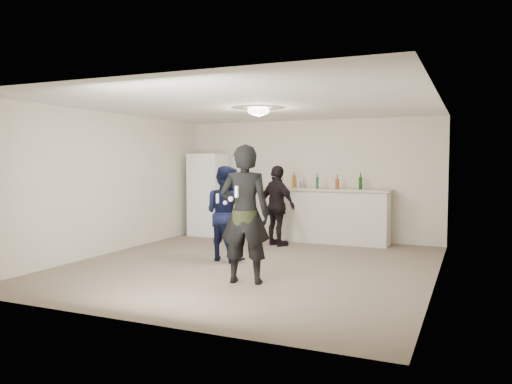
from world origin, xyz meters
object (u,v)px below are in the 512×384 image
at_px(counter, 323,216).
at_px(woman, 245,214).
at_px(fridge, 208,195).
at_px(spectator, 277,206).
at_px(man, 226,213).
at_px(shaker, 302,184).

relative_size(counter, woman, 1.39).
bearing_deg(fridge, counter, 1.53).
bearing_deg(woman, counter, -103.74).
bearing_deg(spectator, woman, 129.68).
distance_m(man, woman, 1.57).
relative_size(fridge, shaker, 10.59).
bearing_deg(man, fridge, -39.53).
height_order(counter, shaker, shaker).
bearing_deg(fridge, man, -55.37).
relative_size(man, spectator, 1.00).
height_order(counter, man, man).
distance_m(counter, fridge, 2.65).
bearing_deg(counter, woman, -90.48).
relative_size(counter, shaker, 15.29).
height_order(counter, fridge, fridge).
bearing_deg(shaker, counter, -13.46).
xyz_separation_m(shaker, woman, (0.47, -3.84, -0.24)).
xyz_separation_m(fridge, woman, (2.59, -3.65, 0.03)).
xyz_separation_m(fridge, shaker, (2.11, 0.19, 0.28)).
bearing_deg(counter, spectator, -131.09).
bearing_deg(spectator, man, 107.68).
bearing_deg(fridge, shaker, 5.16).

